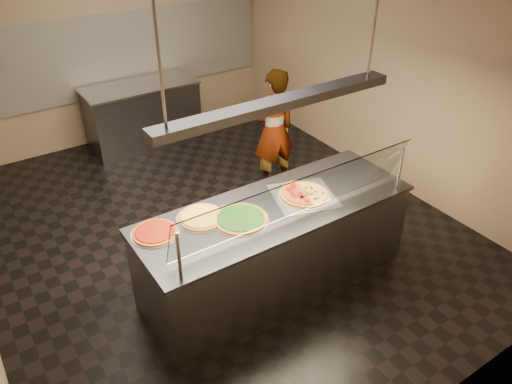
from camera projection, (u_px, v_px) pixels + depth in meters
ground at (216, 227)px, 5.94m from camera, size 5.00×6.00×0.02m
wall_back at (108, 41)px, 7.24m from camera, size 5.00×0.02×3.00m
wall_front at (452, 273)px, 3.01m from camera, size 5.00×0.02×3.00m
wall_right at (383, 65)px, 6.30m from camera, size 0.02×6.00×3.00m
tile_band at (111, 55)px, 7.33m from camera, size 4.90×0.02×1.20m
serving_counter at (275, 246)px, 4.88m from camera, size 2.69×0.94×0.93m
sneeze_guard at (300, 197)px, 4.23m from camera, size 2.45×0.18×0.54m
perforated_tray at (304, 196)px, 4.78m from camera, size 0.71×0.71×0.01m
half_pizza_pepperoni at (294, 197)px, 4.71m from camera, size 0.36×0.52×0.05m
half_pizza_sausage at (313, 191)px, 4.82m from camera, size 0.36×0.52×0.04m
pizza_spinach at (240, 218)px, 4.44m from camera, size 0.51×0.51×0.03m
pizza_cheese at (201, 217)px, 4.47m from camera, size 0.45×0.45×0.03m
pizza_tomato at (155, 232)px, 4.27m from camera, size 0.42×0.42×0.03m
pizza_spatula at (214, 210)px, 4.53m from camera, size 0.24×0.21×0.02m
prep_table at (143, 114)px, 7.57m from camera, size 1.66×0.74×0.93m
worker at (274, 130)px, 6.32m from camera, size 0.60×0.41×1.60m
heat_lamp_housing at (279, 104)px, 4.08m from camera, size 2.30×0.18×0.08m
lamp_rod_left at (159, 59)px, 3.32m from camera, size 0.02×0.02×1.01m
lamp_rod_right at (375, 19)px, 4.26m from camera, size 0.02×0.02×1.01m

